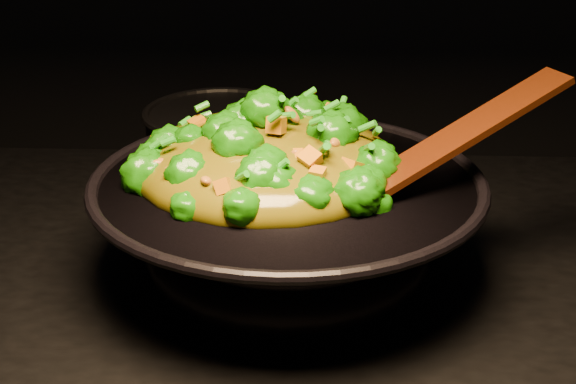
# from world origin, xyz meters

# --- Properties ---
(wok) EXTENTS (0.49, 0.49, 0.11)m
(wok) POSITION_xyz_m (0.02, 0.08, 0.96)
(wok) COLOR black
(wok) RESTS_ON stovetop
(stir_fry) EXTENTS (0.31, 0.31, 0.10)m
(stir_fry) POSITION_xyz_m (-0.01, 0.11, 1.06)
(stir_fry) COLOR #196D07
(stir_fry) RESTS_ON wok
(spatula) EXTENTS (0.25, 0.16, 0.11)m
(spatula) POSITION_xyz_m (0.18, 0.09, 1.06)
(spatula) COLOR #3A1507
(spatula) RESTS_ON wok
(back_pot) EXTENTS (0.22, 0.22, 0.11)m
(back_pot) POSITION_xyz_m (-0.08, 0.32, 0.95)
(back_pot) COLOR black
(back_pot) RESTS_ON stovetop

